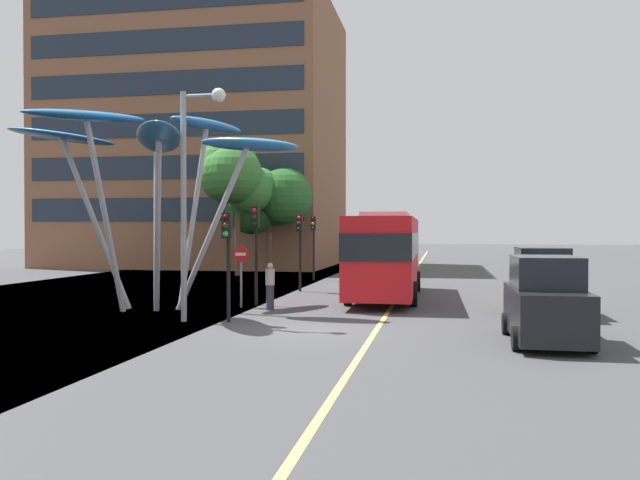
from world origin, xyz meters
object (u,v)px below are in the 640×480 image
traffic_light_opposite (313,234)px  car_parked_near (546,303)px  red_bus (386,251)px  street_lamp (193,173)px  traffic_light_kerb_far (255,234)px  leaf_sculpture (154,145)px  traffic_light_island_mid (300,236)px  pedestrian (270,286)px  traffic_light_kerb_near (227,243)px  car_parked_mid (542,283)px  no_entry_sign (241,266)px

traffic_light_opposite → car_parked_near: (9.87, -19.73, -1.63)m
red_bus → street_lamp: bearing=-122.8°
traffic_light_kerb_far → street_lamp: size_ratio=0.52×
red_bus → leaf_sculpture: size_ratio=0.98×
traffic_light_kerb_far → traffic_light_island_mid: size_ratio=1.05×
car_parked_near → pedestrian: (-8.76, 5.58, -0.18)m
traffic_light_kerb_near → traffic_light_opposite: 17.59m
traffic_light_kerb_far → car_parked_mid: (10.43, -0.99, -1.66)m
traffic_light_kerb_near → traffic_light_island_mid: 10.70m
no_entry_sign → traffic_light_kerb_far: bearing=62.9°
red_bus → leaf_sculpture: 10.50m
car_parked_near → no_entry_sign: bearing=148.3°
pedestrian → leaf_sculpture: bearing=-177.3°
red_bus → pedestrian: (-3.79, -4.98, -1.13)m
red_bus → pedestrian: 6.36m
pedestrian → no_entry_sign: no_entry_sign is taller
traffic_light_kerb_near → car_parked_mid: 10.77m
traffic_light_kerb_near → traffic_light_island_mid: (0.02, 10.70, 0.13)m
red_bus → car_parked_mid: bearing=-39.0°
car_parked_mid → street_lamp: bearing=-161.3°
traffic_light_opposite → car_parked_mid: 17.48m
car_parked_near → street_lamp: (-10.37, 2.18, 3.66)m
red_bus → traffic_light_island_mid: bearing=151.7°
traffic_light_island_mid → no_entry_sign: 6.78m
pedestrian → no_entry_sign: (-1.29, 0.63, 0.68)m
traffic_light_kerb_near → street_lamp: bearing=178.6°
traffic_light_kerb_near → traffic_light_opposite: size_ratio=0.94×
leaf_sculpture → traffic_light_island_mid: (3.93, 7.48, -3.42)m
traffic_light_kerb_near → street_lamp: (-1.13, 0.03, 2.20)m
traffic_light_kerb_far → pedestrian: bearing=-55.4°
red_bus → leaf_sculpture: leaf_sculpture is taller
car_parked_mid → street_lamp: (-11.12, -3.76, 3.62)m
traffic_light_kerb_far → car_parked_mid: traffic_light_kerb_far is taller
traffic_light_opposite → car_parked_mid: size_ratio=0.96×
traffic_light_island_mid → car_parked_mid: 12.22m
traffic_light_kerb_near → car_parked_near: bearing=-13.1°
traffic_light_kerb_far → traffic_light_opposite: (-0.19, 12.81, -0.08)m
traffic_light_island_mid → car_parked_mid: bearing=-34.8°
traffic_light_kerb_far → car_parked_mid: size_ratio=1.00×
red_bus → no_entry_sign: size_ratio=4.74×
traffic_light_opposite → traffic_light_island_mid: bearing=-84.5°
traffic_light_kerb_near → car_parked_near: (9.23, -2.15, -1.46)m
traffic_light_kerb_near → no_entry_sign: bearing=101.3°
street_lamp → pedestrian: size_ratio=4.29×
red_bus → pedestrian: size_ratio=6.35×
no_entry_sign → traffic_light_opposite: bearing=89.3°
car_parked_mid → no_entry_sign: (-10.79, 0.28, 0.46)m
traffic_light_kerb_near → car_parked_mid: size_ratio=0.90×
traffic_light_opposite → car_parked_mid: (10.62, -13.79, -1.58)m
red_bus → car_parked_near: size_ratio=2.60×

